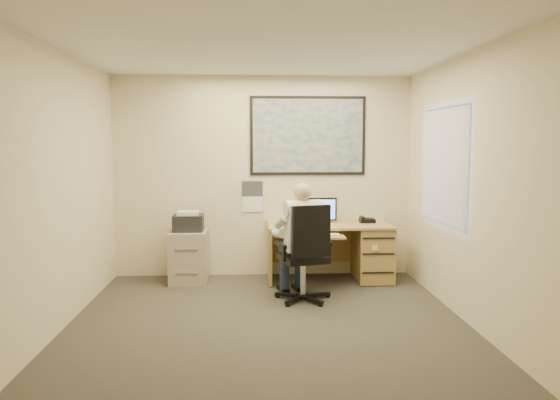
{
  "coord_description": "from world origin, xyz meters",
  "views": [
    {
      "loc": [
        -0.16,
        -5.13,
        1.81
      ],
      "look_at": [
        0.18,
        1.3,
        1.13
      ],
      "focal_mm": 35.0,
      "sensor_mm": 36.0,
      "label": 1
    }
  ],
  "objects": [
    {
      "name": "room_shell",
      "position": [
        0.0,
        0.0,
        1.35
      ],
      "size": [
        4.0,
        4.5,
        2.7
      ],
      "color": "#37342A",
      "rests_on": "ground"
    },
    {
      "name": "world_map",
      "position": [
        0.6,
        2.23,
        1.9
      ],
      "size": [
        1.56,
        0.03,
        1.06
      ],
      "primitive_type": "cube",
      "color": "#1E4C93",
      "rests_on": "room_shell"
    },
    {
      "name": "person",
      "position": [
        0.43,
        1.03,
        0.68
      ],
      "size": [
        0.73,
        0.89,
        1.35
      ],
      "primitive_type": null,
      "rotation": [
        0.0,
        0.0,
        0.26
      ],
      "color": "silver",
      "rests_on": "office_chair"
    },
    {
      "name": "wall_calendar",
      "position": [
        -0.15,
        2.24,
        1.08
      ],
      "size": [
        0.28,
        0.01,
        0.42
      ],
      "primitive_type": "cube",
      "color": "white",
      "rests_on": "room_shell"
    },
    {
      "name": "desk",
      "position": [
        1.19,
        1.9,
        0.44
      ],
      "size": [
        1.6,
        0.97,
        1.07
      ],
      "color": "tan",
      "rests_on": "ground"
    },
    {
      "name": "filing_cabinet",
      "position": [
        -0.98,
        1.92,
        0.4
      ],
      "size": [
        0.48,
        0.58,
        0.93
      ],
      "rotation": [
        0.0,
        0.0,
        0.01
      ],
      "color": "#A59785",
      "rests_on": "ground"
    },
    {
      "name": "office_chair",
      "position": [
        0.42,
        0.94,
        0.33
      ],
      "size": [
        0.82,
        0.82,
        1.13
      ],
      "rotation": [
        0.0,
        0.0,
        0.27
      ],
      "color": "black",
      "rests_on": "ground"
    },
    {
      "name": "window_blinds",
      "position": [
        1.97,
        0.8,
        1.55
      ],
      "size": [
        0.06,
        1.4,
        1.3
      ],
      "primitive_type": null,
      "color": "beige",
      "rests_on": "room_shell"
    }
  ]
}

